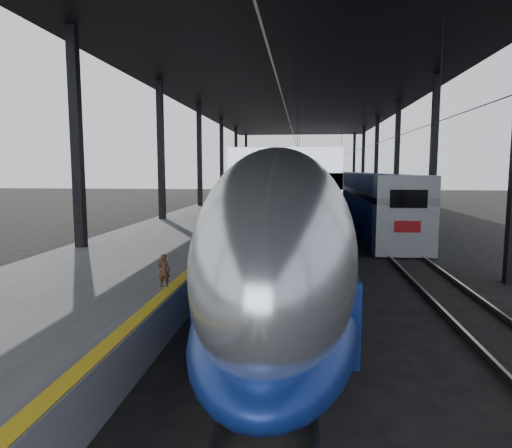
# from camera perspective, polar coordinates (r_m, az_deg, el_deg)

# --- Properties ---
(ground) EXTENTS (160.00, 160.00, 0.00)m
(ground) POSITION_cam_1_polar(r_m,az_deg,el_deg) (12.09, -6.43, -11.97)
(ground) COLOR black
(ground) RESTS_ON ground
(platform) EXTENTS (6.00, 80.00, 1.00)m
(platform) POSITION_cam_1_polar(r_m,az_deg,el_deg) (31.93, -4.94, 0.69)
(platform) COLOR #4C4C4F
(platform) RESTS_ON ground
(yellow_strip) EXTENTS (0.30, 80.00, 0.01)m
(yellow_strip) POSITION_cam_1_polar(r_m,az_deg,el_deg) (31.47, 0.07, 1.55)
(yellow_strip) COLOR gold
(yellow_strip) RESTS_ON platform
(rails) EXTENTS (6.52, 80.00, 0.16)m
(rails) POSITION_cam_1_polar(r_m,az_deg,el_deg) (31.47, 9.53, -0.24)
(rails) COLOR slate
(rails) RESTS_ON ground
(canopy) EXTENTS (18.00, 75.00, 9.47)m
(canopy) POSITION_cam_1_polar(r_m,az_deg,el_deg) (31.62, 4.96, 16.30)
(canopy) COLOR black
(canopy) RESTS_ON ground
(tgv_train) EXTENTS (3.12, 65.20, 4.47)m
(tgv_train) POSITION_cam_1_polar(r_m,az_deg,el_deg) (36.48, 5.14, 3.95)
(tgv_train) COLOR #B1B4B9
(tgv_train) RESTS_ON ground
(second_train) EXTENTS (2.64, 56.05, 3.64)m
(second_train) POSITION_cam_1_polar(r_m,az_deg,el_deg) (47.67, 11.36, 4.21)
(second_train) COLOR navy
(second_train) RESTS_ON ground
(child) EXTENTS (0.31, 0.21, 0.83)m
(child) POSITION_cam_1_polar(r_m,az_deg,el_deg) (11.49, -11.45, -5.73)
(child) COLOR #442816
(child) RESTS_ON platform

